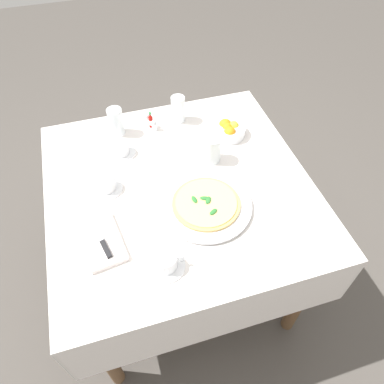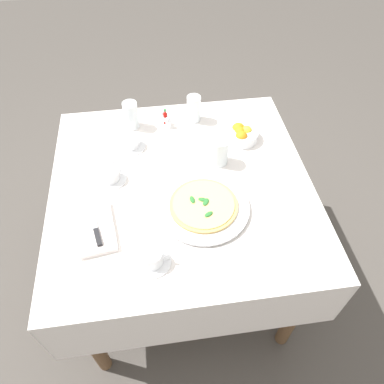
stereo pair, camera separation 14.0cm
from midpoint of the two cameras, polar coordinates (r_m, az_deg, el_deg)
The scene contains 16 objects.
ground_plane at distance 2.09m, azimuth -3.49°, elevation -12.81°, with size 8.00×8.00×0.00m, color #4C4742.
dining_table at distance 1.57m, azimuth -4.53°, elevation -2.29°, with size 1.06×1.06×0.76m.
pizza_plate at distance 1.37m, azimuth -0.68°, elevation -2.31°, with size 0.35×0.35×0.02m.
pizza at distance 1.36m, azimuth -0.69°, elevation -1.95°, with size 0.26×0.26×0.02m.
coffee_cup_back_corner at distance 1.61m, azimuth -13.84°, elevation 6.52°, with size 0.13×0.13×0.06m.
coffee_cup_near_right at distance 1.22m, azimuth -7.48°, elevation -11.24°, with size 0.13×0.13×0.06m.
coffee_cup_center_back at distance 1.48m, azimuth -16.23°, elevation 0.99°, with size 0.13×0.13×0.06m.
water_glass_near_left at distance 1.52m, azimuth 0.55°, elevation 6.46°, with size 0.08×0.08×0.12m.
water_glass_right_edge at distance 1.73m, azimuth -4.59°, elevation 12.66°, with size 0.07×0.07×0.13m.
water_glass_left_edge at distance 1.70m, azimuth -14.29°, elevation 10.43°, with size 0.07×0.07×0.13m.
napkin_folded at distance 1.34m, azimuth -17.09°, elevation -7.65°, with size 0.24×0.16×0.02m.
dinner_knife at distance 1.33m, azimuth -17.27°, elevation -7.23°, with size 0.19×0.06×0.01m.
citrus_bowl at distance 1.66m, azimuth 3.43°, elevation 9.75°, with size 0.15×0.15×0.07m.
hot_sauce_bottle at distance 1.72m, azimuth -8.93°, elevation 10.99°, with size 0.02×0.02×0.08m.
salt_shaker at distance 1.74m, azimuth -9.40°, elevation 11.23°, with size 0.03×0.03×0.06m.
pepper_shaker at distance 1.70m, azimuth -8.38°, elevation 10.26°, with size 0.03×0.03×0.06m.
Camera 1 is at (-0.95, 0.23, 1.84)m, focal length 33.59 mm.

